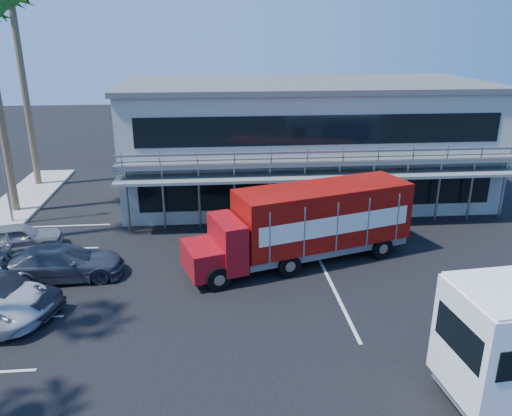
{
  "coord_description": "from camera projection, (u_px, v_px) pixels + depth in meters",
  "views": [
    {
      "loc": [
        -2.94,
        -16.27,
        10.22
      ],
      "look_at": [
        -0.92,
        5.94,
        2.3
      ],
      "focal_mm": 35.0,
      "sensor_mm": 36.0,
      "label": 1
    }
  ],
  "objects": [
    {
      "name": "red_truck",
      "position": [
        309.0,
        222.0,
        22.89
      ],
      "size": [
        10.84,
        5.49,
        3.57
      ],
      "rotation": [
        0.0,
        0.0,
        0.3
      ],
      "color": "maroon",
      "rests_on": "ground"
    },
    {
      "name": "parked_car_e",
      "position": [
        18.0,
        237.0,
        24.4
      ],
      "size": [
        4.39,
        2.68,
        1.4
      ],
      "primitive_type": "imported",
      "rotation": [
        0.0,
        0.0,
        1.84
      ],
      "color": "slate",
      "rests_on": "ground"
    },
    {
      "name": "ground",
      "position": [
        294.0,
        316.0,
        18.94
      ],
      "size": [
        120.0,
        120.0,
        0.0
      ],
      "primitive_type": "plane",
      "color": "black",
      "rests_on": "ground"
    },
    {
      "name": "palm_f",
      "position": [
        12.0,
        10.0,
        31.18
      ],
      "size": [
        2.8,
        2.8,
        13.25
      ],
      "color": "brown",
      "rests_on": "ground"
    },
    {
      "name": "parked_car_d",
      "position": [
        64.0,
        263.0,
        21.64
      ],
      "size": [
        5.26,
        2.5,
        1.48
      ],
      "primitive_type": "imported",
      "rotation": [
        0.0,
        0.0,
        1.65
      ],
      "color": "#333945",
      "rests_on": "ground"
    },
    {
      "name": "building",
      "position": [
        304.0,
        140.0,
        31.99
      ],
      "size": [
        22.4,
        12.0,
        7.3
      ],
      "color": "gray",
      "rests_on": "ground"
    },
    {
      "name": "parked_car_b",
      "position": [
        0.0,
        297.0,
        18.87
      ],
      "size": [
        4.71,
        2.6,
        1.47
      ],
      "primitive_type": "imported",
      "rotation": [
        0.0,
        0.0,
        1.32
      ],
      "color": "black",
      "rests_on": "ground"
    }
  ]
}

